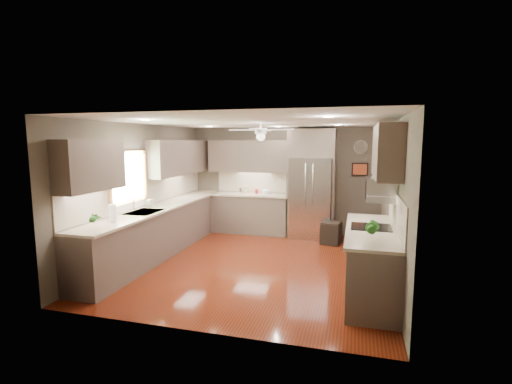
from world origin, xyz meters
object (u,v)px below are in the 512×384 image
at_px(paper_towel, 113,213).
at_px(canister_c, 245,190).
at_px(stool, 331,233).
at_px(potted_plant_right, 373,227).
at_px(canister_d, 257,191).
at_px(potted_plant_left, 93,218).
at_px(canister_b, 241,190).
at_px(refrigerator, 311,185).
at_px(bowl, 266,193).
at_px(soap_bottle, 151,202).
at_px(microwave, 381,189).

bearing_deg(paper_towel, canister_c, 73.57).
xyz_separation_m(stool, paper_towel, (-3.14, -3.02, 0.84)).
bearing_deg(potted_plant_right, paper_towel, 178.59).
height_order(canister_d, potted_plant_left, potted_plant_left).
distance_m(canister_b, stool, 2.39).
distance_m(refrigerator, paper_towel, 4.39).
distance_m(canister_c, stool, 2.29).
distance_m(canister_b, potted_plant_left, 4.11).
bearing_deg(canister_d, bowl, -6.36).
xyz_separation_m(potted_plant_left, bowl, (1.59, 3.96, -0.12)).
xyz_separation_m(potted_plant_right, bowl, (-2.25, 3.62, -0.14)).
distance_m(potted_plant_left, bowl, 4.27).
height_order(canister_b, paper_towel, paper_towel).
relative_size(canister_c, potted_plant_right, 0.55).
xyz_separation_m(potted_plant_right, refrigerator, (-1.20, 3.61, 0.08)).
bearing_deg(potted_plant_right, soap_bottle, 160.17).
relative_size(canister_c, soap_bottle, 0.92).
bearing_deg(stool, canister_b, 166.16).
height_order(potted_plant_left, refrigerator, refrigerator).
bearing_deg(stool, potted_plant_left, -132.24).
relative_size(canister_b, soap_bottle, 0.62).
bearing_deg(refrigerator, canister_b, 178.27).
bearing_deg(canister_d, stool, -16.31).
distance_m(canister_b, bowl, 0.65).
bearing_deg(refrigerator, potted_plant_left, -123.76).
relative_size(soap_bottle, potted_plant_left, 0.69).
distance_m(soap_bottle, refrigerator, 3.53).
bearing_deg(canister_c, soap_bottle, -118.33).
bearing_deg(paper_towel, potted_plant_left, -90.94).
distance_m(canister_c, microwave, 4.04).
bearing_deg(microwave, soap_bottle, 172.60).
height_order(canister_d, stool, canister_d).
bearing_deg(potted_plant_left, paper_towel, 89.06).
distance_m(canister_d, stool, 2.02).
xyz_separation_m(refrigerator, microwave, (1.33, -2.71, 0.29)).
bearing_deg(microwave, potted_plant_right, -98.13).
distance_m(canister_c, soap_bottle, 2.53).
height_order(canister_c, potted_plant_right, potted_plant_right).
bearing_deg(canister_d, canister_c, 175.77).
relative_size(canister_c, microwave, 0.34).
bearing_deg(bowl, canister_d, 173.64).
bearing_deg(canister_d, potted_plant_left, -108.72).
height_order(stool, paper_towel, paper_towel).
bearing_deg(soap_bottle, paper_towel, -83.65).
bearing_deg(soap_bottle, canister_d, 55.94).
bearing_deg(stool, bowl, 162.23).
relative_size(microwave, stool, 1.17).
distance_m(microwave, stool, 2.67).
bearing_deg(canister_b, paper_towel, -104.75).
xyz_separation_m(canister_b, canister_c, (0.11, 0.00, 0.02)).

